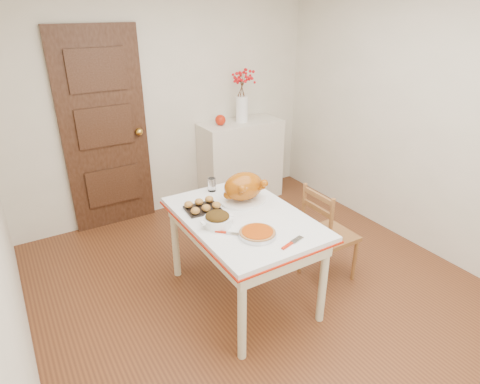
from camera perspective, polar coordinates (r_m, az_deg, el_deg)
floor at (r=3.49m, az=4.26°, el=-14.60°), size 3.50×4.00×0.00m
wall_back at (r=4.57m, az=-10.23°, el=12.30°), size 3.50×0.00×2.50m
wall_right at (r=4.12m, az=25.41°, el=8.92°), size 0.00×4.00×2.50m
door_back at (r=4.39m, az=-18.40°, el=7.96°), size 0.85×0.06×2.06m
sideboard at (r=4.94m, az=0.09°, el=4.37°), size 0.97×0.43×0.97m
kitchen_table at (r=3.29m, az=0.46°, el=-9.16°), size 0.86×1.26×0.75m
chair_oak at (r=3.57m, az=12.46°, el=-5.65°), size 0.39×0.39×0.88m
berry_vase at (r=4.73m, az=0.27°, el=13.43°), size 0.32×0.32×0.61m
apple at (r=4.64m, az=-2.77°, el=10.06°), size 0.12×0.12×0.12m
turkey_platter at (r=3.26m, az=0.50°, el=0.60°), size 0.47×0.43×0.25m
pumpkin_pie at (r=2.82m, az=2.46°, el=-5.74°), size 0.33×0.33×0.05m
stuffing_dish at (r=2.95m, az=-3.18°, el=-3.83°), size 0.31×0.27×0.10m
rolls_tray at (r=3.18m, az=-5.29°, el=-1.93°), size 0.28×0.22×0.07m
pie_server at (r=2.78m, az=7.35°, el=-7.02°), size 0.23×0.12×0.01m
carving_knife at (r=2.86m, az=-1.35°, el=-5.79°), size 0.20×0.20×0.01m
drinking_glass at (r=3.48m, az=-3.98°, el=1.03°), size 0.08×0.08×0.12m
shaker_pair at (r=3.55m, az=1.02°, el=1.34°), size 0.10×0.06×0.09m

